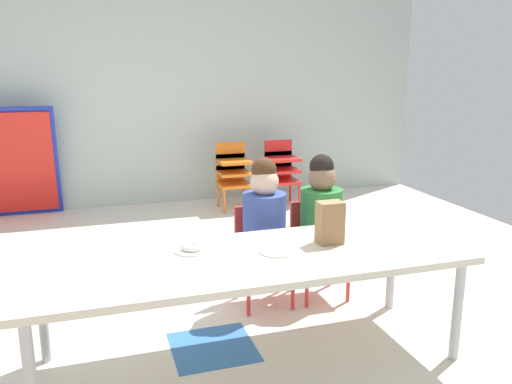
% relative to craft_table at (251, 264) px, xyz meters
% --- Properties ---
extents(ground_plane, '(6.28, 5.44, 0.02)m').
position_rel_craft_table_xyz_m(ground_plane, '(-0.16, 0.62, -0.52)').
color(ground_plane, silver).
extents(back_wall, '(6.28, 0.10, 2.53)m').
position_rel_craft_table_xyz_m(back_wall, '(-0.16, 3.34, 0.75)').
color(back_wall, '#B2C1B7').
rests_on(back_wall, ground_plane).
extents(craft_table, '(2.13, 0.72, 0.56)m').
position_rel_craft_table_xyz_m(craft_table, '(0.00, 0.00, 0.00)').
color(craft_table, beige).
rests_on(craft_table, ground_plane).
extents(seated_child_near_camera, '(0.34, 0.34, 0.92)m').
position_rel_craft_table_xyz_m(seated_child_near_camera, '(0.27, 0.59, 0.04)').
color(seated_child_near_camera, red).
rests_on(seated_child_near_camera, ground_plane).
extents(seated_child_middle_seat, '(0.32, 0.31, 0.92)m').
position_rel_craft_table_xyz_m(seated_child_middle_seat, '(0.64, 0.59, 0.04)').
color(seated_child_middle_seat, red).
rests_on(seated_child_middle_seat, ground_plane).
extents(kid_chair_orange_stack, '(0.32, 0.30, 0.68)m').
position_rel_craft_table_xyz_m(kid_chair_orange_stack, '(0.68, 2.84, -0.12)').
color(kid_chair_orange_stack, orange).
rests_on(kid_chair_orange_stack, ground_plane).
extents(kid_chair_red_stack, '(0.32, 0.30, 0.68)m').
position_rel_craft_table_xyz_m(kid_chair_red_stack, '(1.22, 2.84, -0.12)').
color(kid_chair_red_stack, red).
rests_on(kid_chair_red_stack, ground_plane).
extents(folded_activity_table, '(0.90, 0.29, 1.09)m').
position_rel_craft_table_xyz_m(folded_activity_table, '(-1.46, 3.14, 0.02)').
color(folded_activity_table, '#1E33BF').
rests_on(folded_activity_table, ground_plane).
extents(paper_bag_brown, '(0.13, 0.09, 0.22)m').
position_rel_craft_table_xyz_m(paper_bag_brown, '(0.44, 0.05, 0.15)').
color(paper_bag_brown, '#9E754C').
rests_on(paper_bag_brown, craft_table).
extents(paper_plate_near_edge, '(0.18, 0.18, 0.01)m').
position_rel_craft_table_xyz_m(paper_plate_near_edge, '(-0.26, 0.15, 0.05)').
color(paper_plate_near_edge, white).
rests_on(paper_plate_near_edge, craft_table).
extents(paper_plate_center_table, '(0.18, 0.18, 0.01)m').
position_rel_craft_table_xyz_m(paper_plate_center_table, '(0.14, 0.01, 0.05)').
color(paper_plate_center_table, white).
rests_on(paper_plate_center_table, craft_table).
extents(donut_powdered_on_plate, '(0.10, 0.10, 0.03)m').
position_rel_craft_table_xyz_m(donut_powdered_on_plate, '(-0.26, 0.15, 0.07)').
color(donut_powdered_on_plate, white).
rests_on(donut_powdered_on_plate, craft_table).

